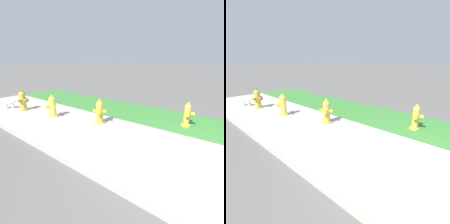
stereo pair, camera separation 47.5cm
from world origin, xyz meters
TOP-DOWN VIEW (x-y plane):
  - ground_plane at (0.00, 0.00)m, footprint 120.00×120.00m
  - sidewalk_pavement at (0.00, 0.00)m, footprint 18.00×2.42m
  - fire_hydrant_far_end at (-0.89, 1.91)m, footprint 0.33×0.36m
  - fire_hydrant_near_corner at (-2.95, 0.58)m, footprint 0.38×0.36m
  - fire_hydrant_across_street at (-6.08, -0.12)m, footprint 0.38×0.40m
  - fire_hydrant_at_driveway at (-4.53, 0.08)m, footprint 0.39×0.37m
  - small_white_dog at (-6.74, -0.38)m, footprint 0.42×0.46m

SIDE VIEW (x-z plane):
  - ground_plane at x=0.00m, z-range 0.00..0.00m
  - sidewalk_pavement at x=0.00m, z-range 0.00..0.01m
  - small_white_dog at x=-6.74m, z-range 0.04..0.45m
  - fire_hydrant_far_end at x=-0.89m, z-range -0.02..0.68m
  - fire_hydrant_near_corner at x=-2.95m, z-range -0.02..0.71m
  - fire_hydrant_at_driveway at x=-4.53m, z-range -0.02..0.71m
  - fire_hydrant_across_street at x=-6.08m, z-range -0.02..0.72m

